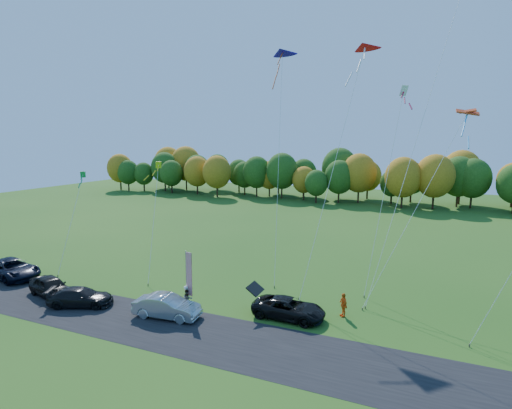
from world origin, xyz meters
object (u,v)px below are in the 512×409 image
at_px(silver_sedan, 167,306).
at_px(feather_flag, 188,273).
at_px(black_suv, 289,308).
at_px(person_east, 343,305).

xyz_separation_m(silver_sedan, feather_flag, (0.59, 1.95, 1.91)).
distance_m(silver_sedan, feather_flag, 2.79).
xyz_separation_m(black_suv, person_east, (3.48, 1.76, 0.14)).
relative_size(person_east, feather_flag, 0.39).
distance_m(silver_sedan, person_east, 12.49).
distance_m(black_suv, silver_sedan, 8.60).
height_order(person_east, feather_flag, feather_flag).
bearing_deg(black_suv, silver_sedan, 112.89).
xyz_separation_m(silver_sedan, person_east, (11.44, 5.02, 0.06)).
bearing_deg(silver_sedan, feather_flag, -23.08).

